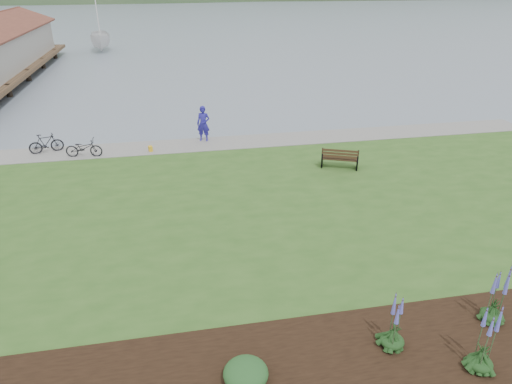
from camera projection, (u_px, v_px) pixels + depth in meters
ground at (272, 204)px, 19.65m from camera, size 600.00×600.00×0.00m
lawn at (284, 222)px, 17.80m from camera, size 34.00×20.00×0.40m
shoreline_path at (246, 142)px, 25.57m from camera, size 34.00×2.20×0.03m
garden_bed at (477, 357)px, 11.31m from camera, size 24.00×4.40×0.04m
park_bench at (340, 158)px, 21.93m from camera, size 1.87×1.31×1.08m
person at (203, 121)px, 25.21m from camera, size 0.99×0.82×2.34m
bicycle_a at (84, 148)px, 23.32m from camera, size 0.89×1.92×0.97m
bicycle_b at (46, 143)px, 23.84m from camera, size 0.94×1.78×1.03m
sailboat at (102, 51)px, 56.88m from camera, size 11.57×11.75×27.87m
pannier at (150, 149)px, 24.14m from camera, size 0.24×0.32×0.30m
echium_0 at (485, 345)px, 10.66m from camera, size 0.62×0.62×1.96m
echium_1 at (497, 298)px, 12.14m from camera, size 0.62×0.62×1.90m
echium_4 at (395, 325)px, 11.33m from camera, size 0.62×0.62×1.82m
shrub_0 at (246, 374)px, 10.48m from camera, size 1.05×1.05×0.53m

